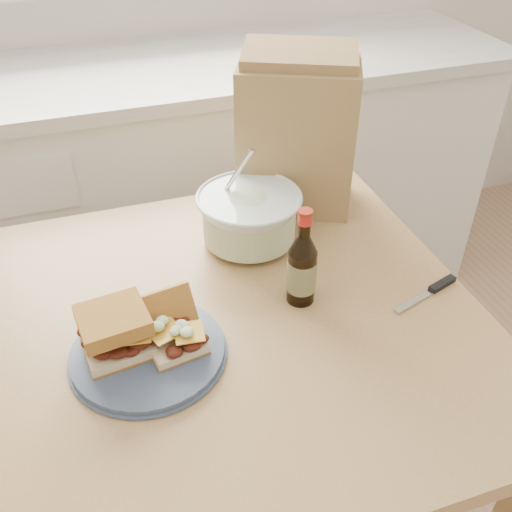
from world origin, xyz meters
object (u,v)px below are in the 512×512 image
object	(u,v)px
coleslaw_bowl	(249,219)
paper_bag	(296,138)
dining_table	(241,355)
beer_bottle	(302,268)
plate	(148,352)

from	to	relation	value
coleslaw_bowl	paper_bag	size ratio (longest dim) A/B	0.67
coleslaw_bowl	paper_bag	world-z (taller)	paper_bag
dining_table	beer_bottle	distance (m)	0.23
plate	paper_bag	size ratio (longest dim) A/B	0.79
beer_bottle	paper_bag	world-z (taller)	paper_bag
plate	coleslaw_bowl	distance (m)	0.40
dining_table	beer_bottle	xyz separation A→B (m)	(0.13, 0.01, 0.19)
dining_table	plate	world-z (taller)	plate
plate	paper_bag	distance (m)	0.62
dining_table	paper_bag	world-z (taller)	paper_bag
plate	beer_bottle	size ratio (longest dim) A/B	1.30
paper_bag	plate	bearing A→B (deg)	-112.12
coleslaw_bowl	beer_bottle	size ratio (longest dim) A/B	1.11
coleslaw_bowl	beer_bottle	bearing A→B (deg)	-81.25
dining_table	beer_bottle	world-z (taller)	beer_bottle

